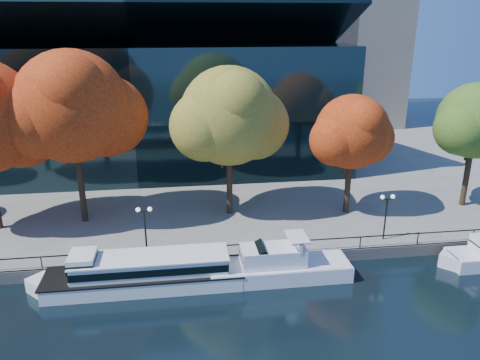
{
  "coord_description": "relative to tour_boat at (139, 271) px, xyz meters",
  "views": [
    {
      "loc": [
        0.56,
        -29.59,
        18.8
      ],
      "look_at": [
        5.7,
        8.0,
        5.68
      ],
      "focal_mm": 35.0,
      "sensor_mm": 36.0,
      "label": 1
    }
  ],
  "objects": [
    {
      "name": "ground",
      "position": [
        2.68,
        -1.31,
        -1.27
      ],
      "size": [
        160.0,
        160.0,
        0.0
      ],
      "primitive_type": "plane",
      "color": "black",
      "rests_on": "ground"
    },
    {
      "name": "promenade",
      "position": [
        2.68,
        35.06,
        -0.77
      ],
      "size": [
        90.0,
        67.08,
        1.0
      ],
      "color": "slate",
      "rests_on": "ground"
    },
    {
      "name": "railing",
      "position": [
        2.68,
        1.94,
        0.67
      ],
      "size": [
        88.2,
        0.08,
        0.99
      ],
      "color": "black",
      "rests_on": "promenade"
    },
    {
      "name": "convention_building",
      "position": [
        -1.32,
        30.47,
        7.23
      ],
      "size": [
        50.0,
        24.57,
        21.43
      ],
      "color": "black",
      "rests_on": "ground"
    },
    {
      "name": "tour_boat",
      "position": [
        0.0,
        0.0,
        0.0
      ],
      "size": [
        15.75,
        3.51,
        2.99
      ],
      "color": "white",
      "rests_on": "ground"
    },
    {
      "name": "cruiser_near",
      "position": [
        10.02,
        -0.17,
        -0.2
      ],
      "size": [
        11.87,
        3.06,
        3.44
      ],
      "color": "white",
      "rests_on": "ground"
    },
    {
      "name": "tree_2",
      "position": [
        -5.44,
        10.53,
        10.18
      ],
      "size": [
        12.17,
        9.98,
        15.53
      ],
      "color": "black",
      "rests_on": "promenade"
    },
    {
      "name": "tree_3",
      "position": [
        8.11,
        10.62,
        9.0
      ],
      "size": [
        11.27,
        9.24,
        13.97
      ],
      "color": "black",
      "rests_on": "promenade"
    },
    {
      "name": "tree_4",
      "position": [
        19.31,
        9.35,
        7.51
      ],
      "size": [
        8.64,
        7.09,
        11.4
      ],
      "color": "black",
      "rests_on": "promenade"
    },
    {
      "name": "tree_5",
      "position": [
        31.58,
        9.46,
        8.18
      ],
      "size": [
        9.08,
        7.45,
        12.25
      ],
      "color": "black",
      "rests_on": "promenade"
    },
    {
      "name": "lamp_1",
      "position": [
        0.4,
        3.19,
        2.71
      ],
      "size": [
        1.26,
        0.36,
        4.03
      ],
      "color": "black",
      "rests_on": "promenade"
    },
    {
      "name": "lamp_2",
      "position": [
        20.25,
        3.19,
        2.71
      ],
      "size": [
        1.26,
        0.36,
        4.03
      ],
      "color": "black",
      "rests_on": "promenade"
    }
  ]
}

